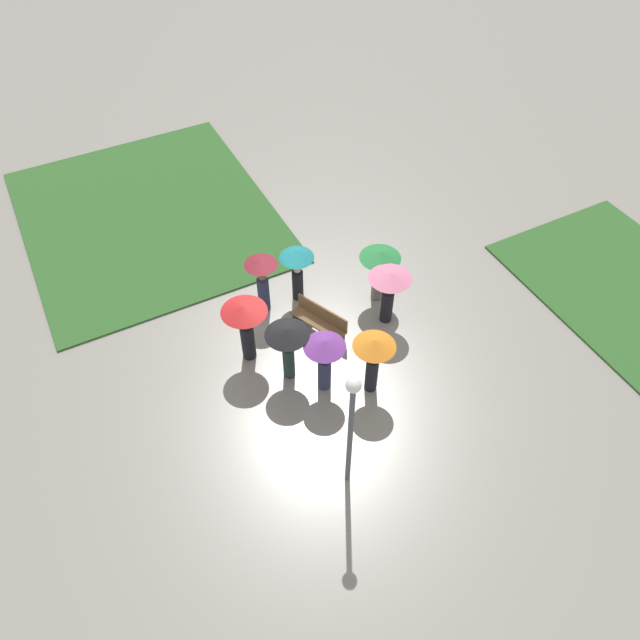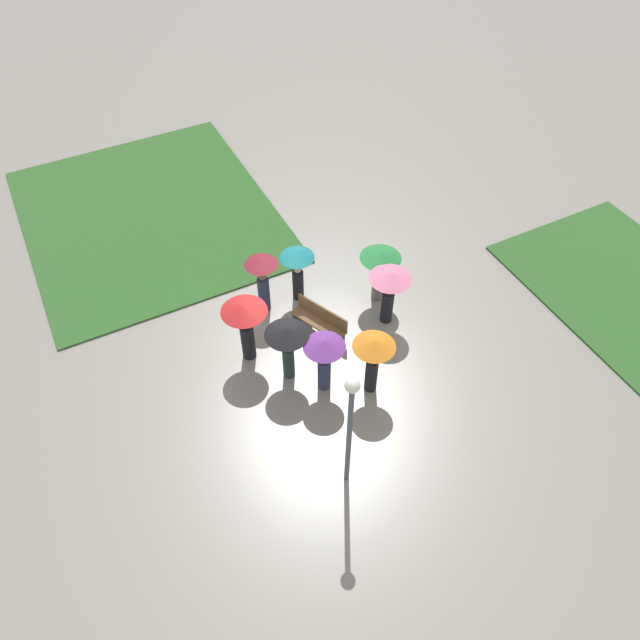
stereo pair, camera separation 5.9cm
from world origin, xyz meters
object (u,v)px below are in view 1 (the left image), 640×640
object	(u,v)px
lamp_post	(351,419)
crowd_person_pink	(389,286)
crowd_person_red	(245,321)
crowd_person_black	(288,341)
crowd_person_green	(380,264)
crowd_person_purple	(325,354)
crowd_person_orange	(374,353)
crowd_person_maroon	(262,276)
crowd_person_teal	(297,263)
park_bench	(320,320)

from	to	relation	value
lamp_post	crowd_person_pink	distance (m)	5.28
crowd_person_red	crowd_person_black	bearing A→B (deg)	59.66
crowd_person_green	crowd_person_purple	xyz separation A→B (m)	(2.15, -2.87, -0.02)
crowd_person_orange	crowd_person_red	xyz separation A→B (m)	(-2.44, -2.37, -0.03)
crowd_person_orange	crowd_person_black	xyz separation A→B (m)	(-1.36, -1.69, -0.05)
crowd_person_black	crowd_person_pink	bearing A→B (deg)	-152.58
crowd_person_black	crowd_person_green	bearing A→B (deg)	-139.87
crowd_person_orange	crowd_person_black	distance (m)	2.16
crowd_person_red	crowd_person_green	world-z (taller)	crowd_person_red
crowd_person_pink	crowd_person_green	bearing A→B (deg)	-39.66
lamp_post	crowd_person_maroon	bearing A→B (deg)	174.97
crowd_person_maroon	crowd_person_red	bearing A→B (deg)	-92.15
crowd_person_orange	crowd_person_green	bearing A→B (deg)	161.10
lamp_post	crowd_person_maroon	size ratio (longest dim) A/B	1.99
crowd_person_green	crowd_person_teal	xyz separation A→B (m)	(-1.07, -2.06, 0.05)
park_bench	crowd_person_black	size ratio (longest dim) A/B	0.94
crowd_person_purple	crowd_person_black	xyz separation A→B (m)	(-0.74, -0.66, 0.09)
crowd_person_red	crowd_person_black	size ratio (longest dim) A/B	1.07
crowd_person_teal	crowd_person_green	bearing A→B (deg)	-55.96
crowd_person_red	crowd_person_purple	distance (m)	2.26
crowd_person_red	crowd_person_orange	bearing A→B (deg)	71.62
lamp_post	crowd_person_orange	size ratio (longest dim) A/B	1.97
crowd_person_pink	crowd_person_teal	bearing A→B (deg)	18.15
crowd_person_pink	crowd_person_black	distance (m)	3.34
lamp_post	crowd_person_maroon	world-z (taller)	lamp_post
lamp_post	crowd_person_teal	bearing A→B (deg)	164.89
park_bench	crowd_person_maroon	xyz separation A→B (m)	(-1.55, -1.00, 0.80)
crowd_person_purple	crowd_person_teal	bearing A→B (deg)	-152.93
crowd_person_teal	crowd_person_black	distance (m)	2.88
crowd_person_orange	crowd_person_maroon	bearing A→B (deg)	-147.11
crowd_person_green	crowd_person_teal	bearing A→B (deg)	78.24
crowd_person_maroon	crowd_person_purple	bearing A→B (deg)	-50.82
crowd_person_pink	crowd_person_purple	distance (m)	2.93
park_bench	crowd_person_red	size ratio (longest dim) A/B	0.88
lamp_post	crowd_person_orange	xyz separation A→B (m)	(-1.99, 1.79, -1.06)
park_bench	crowd_person_red	world-z (taller)	crowd_person_red
lamp_post	crowd_person_teal	xyz separation A→B (m)	(-5.83, 1.57, -1.13)
park_bench	crowd_person_purple	size ratio (longest dim) A/B	0.96
park_bench	crowd_person_pink	distance (m)	2.12
crowd_person_maroon	crowd_person_black	size ratio (longest dim) A/B	1.05
crowd_person_green	crowd_person_orange	bearing A→B (deg)	161.95
crowd_person_red	crowd_person_maroon	distance (m)	1.82
lamp_post	crowd_person_green	size ratio (longest dim) A/B	2.16
lamp_post	crowd_person_purple	bearing A→B (deg)	163.72
crowd_person_green	crowd_person_pink	distance (m)	0.92
park_bench	crowd_person_orange	bearing A→B (deg)	-17.66
crowd_person_teal	crowd_person_pink	bearing A→B (deg)	-75.43
lamp_post	crowd_person_black	xyz separation A→B (m)	(-3.34, 0.10, -1.11)
crowd_person_pink	lamp_post	bearing A→B (deg)	113.68
lamp_post	crowd_person_maroon	xyz separation A→B (m)	(-5.87, 0.52, -1.21)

